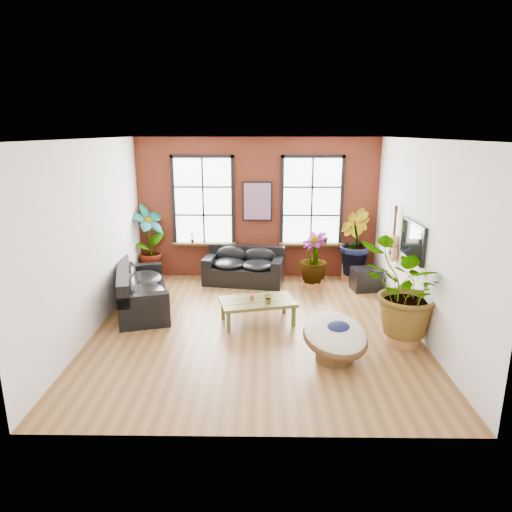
{
  "coord_description": "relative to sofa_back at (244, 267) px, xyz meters",
  "views": [
    {
      "loc": [
        0.12,
        -8.07,
        3.63
      ],
      "look_at": [
        0.0,
        0.6,
        1.25
      ],
      "focal_mm": 32.0,
      "sensor_mm": 36.0,
      "label": 1
    }
  ],
  "objects": [
    {
      "name": "floor_plant_mid",
      "position": [
        1.66,
        -0.33,
        0.34
      ],
      "size": [
        0.95,
        0.95,
        1.2
      ],
      "primitive_type": "imported",
      "rotation": [
        0.0,
        0.0,
        5.41
      ],
      "color": "#13491A",
      "rests_on": "ground"
    },
    {
      "name": "pot_back_left",
      "position": [
        -2.37,
        0.24,
        -0.21
      ],
      "size": [
        0.65,
        0.65,
        0.37
      ],
      "rotation": [
        0.0,
        0.0,
        -0.37
      ],
      "color": "#9D5D33",
      "rests_on": "ground"
    },
    {
      "name": "pot_right_wall",
      "position": [
        2.93,
        -3.37,
        -0.19
      ],
      "size": [
        0.69,
        0.69,
        0.41
      ],
      "rotation": [
        0.0,
        0.0,
        -0.29
      ],
      "color": "#9D5D33",
      "rests_on": "ground"
    },
    {
      "name": "sill_plant_left",
      "position": [
        -1.34,
        0.44,
        0.64
      ],
      "size": [
        0.17,
        0.17,
        0.27
      ],
      "primitive_type": "imported",
      "rotation": [
        0.0,
        0.0,
        0.79
      ],
      "color": "#13491A",
      "rests_on": "room"
    },
    {
      "name": "sofa_back",
      "position": [
        0.0,
        0.0,
        0.0
      ],
      "size": [
        2.04,
        1.23,
        0.88
      ],
      "rotation": [
        0.0,
        0.0,
        -0.17
      ],
      "color": "black",
      "rests_on": "ground"
    },
    {
      "name": "tv_wall_unit",
      "position": [
        3.25,
        -2.09,
        1.15
      ],
      "size": [
        0.13,
        1.86,
        1.2
      ],
      "color": "black",
      "rests_on": "room"
    },
    {
      "name": "poster",
      "position": [
        0.31,
        0.49,
        1.55
      ],
      "size": [
        0.74,
        0.06,
        0.98
      ],
      "color": "black",
      "rests_on": "room"
    },
    {
      "name": "pot_mid",
      "position": [
        1.67,
        -0.32,
        -0.22
      ],
      "size": [
        0.49,
        0.49,
        0.35
      ],
      "rotation": [
        0.0,
        0.0,
        -0.02
      ],
      "color": "#9D5D33",
      "rests_on": "ground"
    },
    {
      "name": "pot_back_right",
      "position": [
        2.71,
        0.3,
        -0.21
      ],
      "size": [
        0.65,
        0.65,
        0.38
      ],
      "rotation": [
        0.0,
        0.0,
        0.28
      ],
      "color": "#9D5D33",
      "rests_on": "ground"
    },
    {
      "name": "media_box",
      "position": [
        2.88,
        -0.52,
        -0.13
      ],
      "size": [
        0.7,
        0.61,
        0.53
      ],
      "rotation": [
        0.0,
        0.0,
        0.14
      ],
      "color": "black",
      "rests_on": "ground"
    },
    {
      "name": "sill_plant_right",
      "position": [
        2.01,
        0.44,
        0.64
      ],
      "size": [
        0.19,
        0.19,
        0.27
      ],
      "primitive_type": "imported",
      "rotation": [
        0.0,
        0.0,
        3.49
      ],
      "color": "#13491A",
      "rests_on": "room"
    },
    {
      "name": "coffee_table",
      "position": [
        0.35,
        -2.45,
        0.01
      ],
      "size": [
        1.58,
        1.13,
        0.55
      ],
      "rotation": [
        0.0,
        0.0,
        0.24
      ],
      "color": "#454619",
      "rests_on": "ground"
    },
    {
      "name": "papasan_chair",
      "position": [
        1.63,
        -3.97,
        0.02
      ],
      "size": [
        1.39,
        1.4,
        0.8
      ],
      "rotation": [
        0.0,
        0.0,
        0.39
      ],
      "color": "brown",
      "rests_on": "ground"
    },
    {
      "name": "floor_plant_back_right",
      "position": [
        2.69,
        0.29,
        0.58
      ],
      "size": [
        1.04,
        1.13,
        1.66
      ],
      "primitive_type": "imported",
      "rotation": [
        0.0,
        0.0,
        1.98
      ],
      "color": "#13491A",
      "rests_on": "ground"
    },
    {
      "name": "table_plant",
      "position": [
        0.56,
        -2.59,
        0.17
      ],
      "size": [
        0.23,
        0.21,
        0.22
      ],
      "primitive_type": "imported",
      "rotation": [
        0.0,
        0.0,
        -0.2
      ],
      "color": "#13491A",
      "rests_on": "coffee_table"
    },
    {
      "name": "room",
      "position": [
        0.31,
        -2.54,
        1.35
      ],
      "size": [
        6.04,
        6.54,
        3.54
      ],
      "color": "brown",
      "rests_on": "ground"
    },
    {
      "name": "sofa_left",
      "position": [
        -2.14,
        -1.77,
        0.01
      ],
      "size": [
        1.55,
        2.46,
        0.9
      ],
      "rotation": [
        0.0,
        0.0,
        1.85
      ],
      "color": "black",
      "rests_on": "ground"
    },
    {
      "name": "floor_plant_back_left",
      "position": [
        -2.38,
        0.22,
        0.63
      ],
      "size": [
        1.09,
        1.1,
        1.76
      ],
      "primitive_type": "imported",
      "rotation": [
        0.0,
        0.0,
        0.82
      ],
      "color": "#13491A",
      "rests_on": "ground"
    },
    {
      "name": "floor_plant_right_wall",
      "position": [
        2.9,
        -3.38,
        0.6
      ],
      "size": [
        1.99,
        1.93,
        1.68
      ],
      "primitive_type": "imported",
      "rotation": [
        0.0,
        0.0,
        3.74
      ],
      "color": "#13491A",
      "rests_on": "ground"
    }
  ]
}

